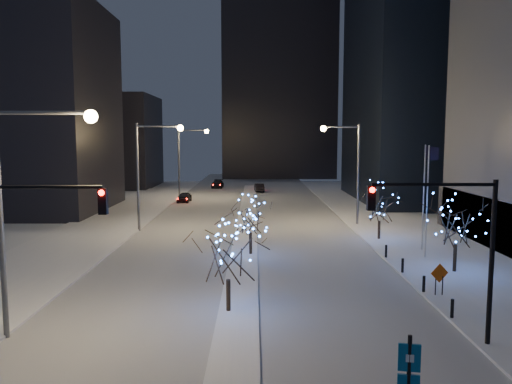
{
  "coord_description": "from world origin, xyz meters",
  "views": [
    {
      "loc": [
        0.81,
        -18.92,
        8.68
      ],
      "look_at": [
        0.89,
        14.72,
        5.0
      ],
      "focal_mm": 35.0,
      "sensor_mm": 36.0,
      "label": 1
    }
  ],
  "objects_px": {
    "traffic_signal_west": "(15,240)",
    "holiday_tree_median_near": "(228,250)",
    "car_far": "(218,184)",
    "holiday_tree_plaza_far": "(380,204)",
    "car_mid": "(259,188)",
    "street_lamp_w_mid": "(149,161)",
    "holiday_tree_median_far": "(251,216)",
    "car_near": "(184,197)",
    "wayfinding_sign": "(409,381)",
    "street_lamp_east": "(349,160)",
    "traffic_signal_east": "(455,234)",
    "construction_sign": "(439,276)",
    "holiday_tree_plaza_near": "(456,222)",
    "street_lamp_w_far": "(186,153)",
    "street_lamp_w_near": "(24,189)"
  },
  "relations": [
    {
      "from": "traffic_signal_west",
      "to": "holiday_tree_median_near",
      "type": "height_order",
      "value": "traffic_signal_west"
    },
    {
      "from": "car_far",
      "to": "holiday_tree_plaza_far",
      "type": "distance_m",
      "value": 47.63
    },
    {
      "from": "car_mid",
      "to": "street_lamp_w_mid",
      "type": "bearing_deg",
      "value": 68.57
    },
    {
      "from": "holiday_tree_median_far",
      "to": "holiday_tree_median_near",
      "type": "bearing_deg",
      "value": -94.71
    },
    {
      "from": "car_near",
      "to": "wayfinding_sign",
      "type": "height_order",
      "value": "wayfinding_sign"
    },
    {
      "from": "traffic_signal_west",
      "to": "car_far",
      "type": "bearing_deg",
      "value": 87.61
    },
    {
      "from": "street_lamp_east",
      "to": "car_near",
      "type": "height_order",
      "value": "street_lamp_east"
    },
    {
      "from": "traffic_signal_east",
      "to": "construction_sign",
      "type": "bearing_deg",
      "value": 73.61
    },
    {
      "from": "street_lamp_w_mid",
      "to": "car_near",
      "type": "relative_size",
      "value": 2.56
    },
    {
      "from": "wayfinding_sign",
      "to": "holiday_tree_plaza_far",
      "type": "bearing_deg",
      "value": 88.13
    },
    {
      "from": "car_mid",
      "to": "holiday_tree_plaza_near",
      "type": "relative_size",
      "value": 0.81
    },
    {
      "from": "street_lamp_w_far",
      "to": "car_near",
      "type": "relative_size",
      "value": 2.56
    },
    {
      "from": "traffic_signal_east",
      "to": "holiday_tree_median_far",
      "type": "xyz_separation_m",
      "value": [
        -8.44,
        16.15,
        -1.81
      ]
    },
    {
      "from": "traffic_signal_west",
      "to": "construction_sign",
      "type": "height_order",
      "value": "traffic_signal_west"
    },
    {
      "from": "holiday_tree_median_near",
      "to": "holiday_tree_median_far",
      "type": "distance_m",
      "value": 12.17
    },
    {
      "from": "holiday_tree_plaza_far",
      "to": "construction_sign",
      "type": "distance_m",
      "value": 15.34
    },
    {
      "from": "holiday_tree_median_far",
      "to": "street_lamp_w_far",
      "type": "bearing_deg",
      "value": 105.15
    },
    {
      "from": "car_near",
      "to": "car_mid",
      "type": "relative_size",
      "value": 0.96
    },
    {
      "from": "holiday_tree_median_near",
      "to": "street_lamp_east",
      "type": "bearing_deg",
      "value": 67.04
    },
    {
      "from": "street_lamp_w_far",
      "to": "construction_sign",
      "type": "bearing_deg",
      "value": -66.08
    },
    {
      "from": "traffic_signal_west",
      "to": "holiday_tree_plaza_near",
      "type": "bearing_deg",
      "value": 29.13
    },
    {
      "from": "traffic_signal_west",
      "to": "holiday_tree_plaza_far",
      "type": "height_order",
      "value": "traffic_signal_west"
    },
    {
      "from": "traffic_signal_east",
      "to": "holiday_tree_plaza_near",
      "type": "bearing_deg",
      "value": 67.49
    },
    {
      "from": "holiday_tree_median_far",
      "to": "holiday_tree_plaza_near",
      "type": "relative_size",
      "value": 0.85
    },
    {
      "from": "traffic_signal_west",
      "to": "holiday_tree_median_near",
      "type": "distance_m",
      "value": 9.52
    },
    {
      "from": "holiday_tree_median_far",
      "to": "wayfinding_sign",
      "type": "xyz_separation_m",
      "value": [
        4.5,
        -23.15,
        -0.88
      ]
    },
    {
      "from": "car_mid",
      "to": "wayfinding_sign",
      "type": "distance_m",
      "value": 66.89
    },
    {
      "from": "street_lamp_w_near",
      "to": "wayfinding_sign",
      "type": "height_order",
      "value": "street_lamp_w_near"
    },
    {
      "from": "holiday_tree_median_far",
      "to": "construction_sign",
      "type": "bearing_deg",
      "value": -43.26
    },
    {
      "from": "car_near",
      "to": "car_mid",
      "type": "xyz_separation_m",
      "value": [
        10.21,
        12.94,
        0.01
      ]
    },
    {
      "from": "car_near",
      "to": "holiday_tree_median_far",
      "type": "bearing_deg",
      "value": -69.84
    },
    {
      "from": "street_lamp_w_mid",
      "to": "street_lamp_east",
      "type": "height_order",
      "value": "same"
    },
    {
      "from": "traffic_signal_east",
      "to": "car_mid",
      "type": "height_order",
      "value": "traffic_signal_east"
    },
    {
      "from": "street_lamp_w_far",
      "to": "construction_sign",
      "type": "height_order",
      "value": "street_lamp_w_far"
    },
    {
      "from": "wayfinding_sign",
      "to": "car_near",
      "type": "bearing_deg",
      "value": 114.89
    },
    {
      "from": "street_lamp_w_near",
      "to": "construction_sign",
      "type": "height_order",
      "value": "street_lamp_w_near"
    },
    {
      "from": "car_mid",
      "to": "holiday_tree_plaza_far",
      "type": "distance_m",
      "value": 39.48
    },
    {
      "from": "street_lamp_east",
      "to": "holiday_tree_median_far",
      "type": "height_order",
      "value": "street_lamp_east"
    },
    {
      "from": "street_lamp_east",
      "to": "holiday_tree_median_far",
      "type": "relative_size",
      "value": 2.34
    },
    {
      "from": "traffic_signal_west",
      "to": "traffic_signal_east",
      "type": "bearing_deg",
      "value": 3.29
    },
    {
      "from": "street_lamp_east",
      "to": "car_mid",
      "type": "distance_m",
      "value": 32.48
    },
    {
      "from": "car_mid",
      "to": "car_far",
      "type": "distance_m",
      "value": 9.51
    },
    {
      "from": "car_far",
      "to": "holiday_tree_plaza_near",
      "type": "relative_size",
      "value": 0.94
    },
    {
      "from": "street_lamp_w_mid",
      "to": "car_near",
      "type": "bearing_deg",
      "value": 89.37
    },
    {
      "from": "street_lamp_w_mid",
      "to": "car_far",
      "type": "height_order",
      "value": "street_lamp_w_mid"
    },
    {
      "from": "street_lamp_east",
      "to": "traffic_signal_east",
      "type": "xyz_separation_m",
      "value": [
        -1.14,
        -29.0,
        -1.69
      ]
    },
    {
      "from": "street_lamp_w_far",
      "to": "holiday_tree_plaza_near",
      "type": "xyz_separation_m",
      "value": [
        22.56,
        -39.71,
        -3.13
      ]
    },
    {
      "from": "street_lamp_w_far",
      "to": "traffic_signal_east",
      "type": "bearing_deg",
      "value": -70.68
    },
    {
      "from": "street_lamp_w_mid",
      "to": "construction_sign",
      "type": "xyz_separation_m",
      "value": [
        19.77,
        -19.57,
        -5.29
      ]
    },
    {
      "from": "street_lamp_w_far",
      "to": "street_lamp_east",
      "type": "height_order",
      "value": "same"
    }
  ]
}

